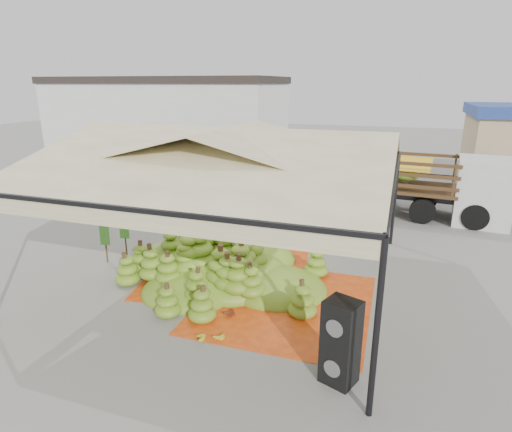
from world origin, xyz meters
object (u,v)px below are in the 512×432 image
(vendor, at_px, (261,198))
(truck_left, at_px, (292,167))
(speaker_stack, at_px, (341,342))
(banana_heap, at_px, (223,254))
(truck_right, at_px, (419,179))

(vendor, relative_size, truck_left, 0.20)
(speaker_stack, relative_size, vendor, 1.04)
(banana_heap, distance_m, truck_left, 8.66)
(banana_heap, bearing_deg, speaker_stack, -42.23)
(banana_heap, distance_m, speaker_stack, 4.85)
(banana_heap, xyz_separation_m, truck_left, (-0.34, 8.61, 0.81))
(truck_left, bearing_deg, vendor, -112.96)
(speaker_stack, bearing_deg, banana_heap, 158.85)
(speaker_stack, bearing_deg, truck_left, 129.43)
(speaker_stack, distance_m, truck_left, 12.53)
(truck_right, bearing_deg, truck_left, 176.48)
(truck_right, bearing_deg, speaker_stack, -91.93)
(banana_heap, relative_size, truck_left, 0.85)
(banana_heap, bearing_deg, truck_right, 57.45)
(truck_right, bearing_deg, banana_heap, -117.35)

